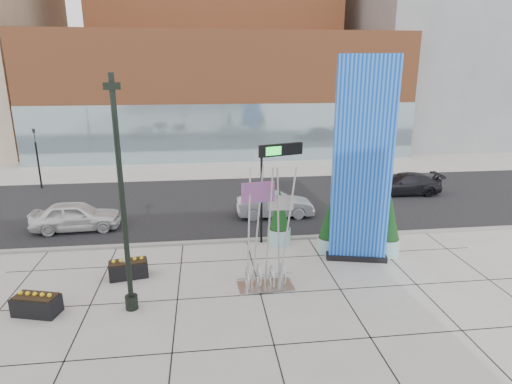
{
  "coord_description": "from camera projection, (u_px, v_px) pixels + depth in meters",
  "views": [
    {
      "loc": [
        -0.88,
        -14.8,
        7.95
      ],
      "look_at": [
        1.2,
        2.0,
        3.02
      ],
      "focal_mm": 30.0,
      "sensor_mm": 36.0,
      "label": 1
    }
  ],
  "objects": [
    {
      "name": "round_planter_mid",
      "position": [
        329.0,
        228.0,
        18.92
      ],
      "size": [
        0.96,
        0.96,
        2.39
      ],
      "color": "#9BD1CF",
      "rests_on": "ground"
    },
    {
      "name": "lamp_post",
      "position": [
        124.0,
        221.0,
        13.79
      ],
      "size": [
        0.51,
        0.43,
        7.82
      ],
      "rotation": [
        0.0,
        0.0,
        0.12
      ],
      "color": "black",
      "rests_on": "ground"
    },
    {
      "name": "concrete_bollard",
      "position": [
        126.0,
        268.0,
        16.86
      ],
      "size": [
        0.37,
        0.37,
        0.72
      ],
      "primitive_type": "cylinder",
      "color": "gray",
      "rests_on": "ground"
    },
    {
      "name": "round_planter_west",
      "position": [
        279.0,
        218.0,
        19.8
      ],
      "size": [
        1.06,
        1.06,
        2.65
      ],
      "color": "#9BD1CF",
      "rests_on": "ground"
    },
    {
      "name": "building_grey_parking",
      "position": [
        444.0,
        58.0,
        47.48
      ],
      "size": [
        20.0,
        18.0,
        18.0
      ],
      "primitive_type": "cube",
      "color": "slate",
      "rests_on": "ground"
    },
    {
      "name": "public_art_sculpture",
      "position": [
        266.0,
        257.0,
        15.81
      ],
      "size": [
        2.1,
        1.13,
        4.67
      ],
      "rotation": [
        0.0,
        0.0,
        0.05
      ],
      "color": "silver",
      "rests_on": "ground"
    },
    {
      "name": "overhead_street_sign",
      "position": [
        279.0,
        160.0,
        19.23
      ],
      "size": [
        2.13,
        0.88,
        4.64
      ],
      "rotation": [
        0.0,
        0.0,
        0.32
      ],
      "color": "black",
      "rests_on": "ground"
    },
    {
      "name": "car_silver_mid",
      "position": [
        275.0,
        205.0,
        23.56
      ],
      "size": [
        4.21,
        1.52,
        1.38
      ],
      "primitive_type": "imported",
      "rotation": [
        0.0,
        0.0,
        1.56
      ],
      "color": "#B0B1B8",
      "rests_on": "ground"
    },
    {
      "name": "tower_podium",
      "position": [
        222.0,
        95.0,
        40.74
      ],
      "size": [
        34.0,
        10.0,
        11.0
      ],
      "primitive_type": "cube",
      "color": "#A55730",
      "rests_on": "ground"
    },
    {
      "name": "blue_pylon",
      "position": [
        362.0,
        165.0,
        17.56
      ],
      "size": [
        2.73,
        1.69,
        8.47
      ],
      "rotation": [
        0.0,
        0.0,
        -0.23
      ],
      "color": "#0B39AD",
      "rests_on": "ground"
    },
    {
      "name": "traffic_signal",
      "position": [
        37.0,
        155.0,
        28.66
      ],
      "size": [
        0.15,
        0.18,
        4.1
      ],
      "color": "black",
      "rests_on": "ground"
    },
    {
      "name": "car_dark_east",
      "position": [
        404.0,
        184.0,
        27.77
      ],
      "size": [
        4.84,
        2.23,
        1.37
      ],
      "primitive_type": "imported",
      "rotation": [
        0.0,
        0.0,
        -1.64
      ],
      "color": "black",
      "rests_on": "ground"
    },
    {
      "name": "curb_edge",
      "position": [
        226.0,
        241.0,
        20.22
      ],
      "size": [
        80.0,
        0.3,
        0.12
      ],
      "primitive_type": "cube",
      "color": "gray",
      "rests_on": "ground"
    },
    {
      "name": "car_white_west",
      "position": [
        76.0,
        216.0,
        21.6
      ],
      "size": [
        4.4,
        1.95,
        1.47
      ],
      "primitive_type": "imported",
      "rotation": [
        0.0,
        0.0,
        1.62
      ],
      "color": "white",
      "rests_on": "ground"
    },
    {
      "name": "ground",
      "position": [
        231.0,
        283.0,
        16.43
      ],
      "size": [
        160.0,
        160.0,
        0.0
      ],
      "primitive_type": "plane",
      "color": "#9E9991",
      "rests_on": "ground"
    },
    {
      "name": "street_asphalt",
      "position": [
        220.0,
        204.0,
        25.96
      ],
      "size": [
        80.0,
        12.0,
        0.02
      ],
      "primitive_type": "cube",
      "color": "black",
      "rests_on": "ground"
    },
    {
      "name": "box_planter_north",
      "position": [
        128.0,
        268.0,
        16.81
      ],
      "size": [
        1.58,
        0.99,
        0.81
      ],
      "rotation": [
        0.0,
        0.0,
        0.18
      ],
      "color": "black",
      "rests_on": "ground"
    },
    {
      "name": "box_planter_south",
      "position": [
        36.0,
        304.0,
        14.27
      ],
      "size": [
        1.62,
        1.11,
        0.81
      ],
      "rotation": [
        0.0,
        0.0,
        -0.27
      ],
      "color": "black",
      "rests_on": "ground"
    },
    {
      "name": "round_planter_east",
      "position": [
        388.0,
        227.0,
        18.62
      ],
      "size": [
        1.08,
        1.08,
        2.7
      ],
      "color": "#9BD1CF",
      "rests_on": "ground"
    },
    {
      "name": "tower_glass_front",
      "position": [
        225.0,
        133.0,
        37.0
      ],
      "size": [
        34.0,
        0.6,
        5.0
      ],
      "primitive_type": "cube",
      "color": "#8CA5B2",
      "rests_on": "ground"
    }
  ]
}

